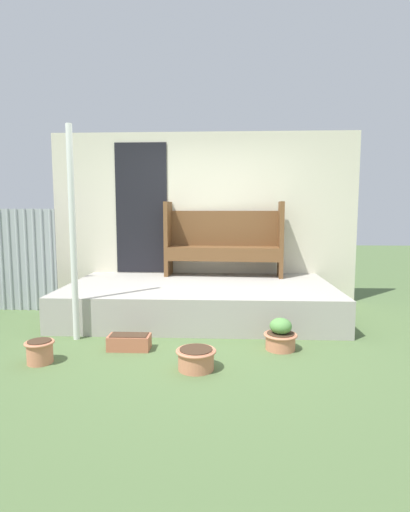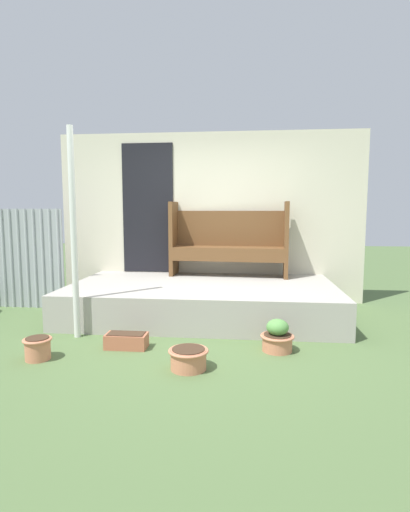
# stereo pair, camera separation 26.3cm
# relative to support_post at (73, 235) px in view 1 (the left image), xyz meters

# --- Properties ---
(ground_plane) EXTENTS (24.00, 24.00, 0.00)m
(ground_plane) POSITION_rel_support_post_xyz_m (1.33, 0.09, -1.16)
(ground_plane) COLOR #516B3D
(porch_slab) EXTENTS (3.50, 1.90, 0.44)m
(porch_slab) POSITION_rel_support_post_xyz_m (1.30, 1.04, -0.94)
(porch_slab) COLOR #A8A399
(porch_slab) RESTS_ON ground_plane
(house_wall) EXTENTS (4.70, 0.08, 2.60)m
(house_wall) POSITION_rel_support_post_xyz_m (1.26, 2.02, 0.15)
(house_wall) COLOR beige
(house_wall) RESTS_ON ground_plane
(support_post) EXTENTS (0.07, 0.07, 2.32)m
(support_post) POSITION_rel_support_post_xyz_m (0.00, 0.00, 0.00)
(support_post) COLOR white
(support_post) RESTS_ON ground_plane
(bench) EXTENTS (1.76, 0.50, 1.11)m
(bench) POSITION_rel_support_post_xyz_m (1.62, 1.77, -0.17)
(bench) COLOR brown
(bench) RESTS_ON porch_slab
(flower_pot_left) EXTENTS (0.27, 0.27, 0.22)m
(flower_pot_left) POSITION_rel_support_post_xyz_m (-0.09, -0.70, -1.04)
(flower_pot_left) COLOR tan
(flower_pot_left) RESTS_ON ground_plane
(flower_pot_middle) EXTENTS (0.36, 0.36, 0.19)m
(flower_pot_middle) POSITION_rel_support_post_xyz_m (1.38, -0.78, -1.05)
(flower_pot_middle) COLOR tan
(flower_pot_middle) RESTS_ON ground_plane
(flower_pot_right) EXTENTS (0.34, 0.34, 0.33)m
(flower_pot_right) POSITION_rel_support_post_xyz_m (2.21, -0.22, -1.02)
(flower_pot_right) COLOR tan
(flower_pot_right) RESTS_ON ground_plane
(planter_box_rect) EXTENTS (0.43, 0.21, 0.16)m
(planter_box_rect) POSITION_rel_support_post_xyz_m (0.66, -0.30, -1.08)
(planter_box_rect) COLOR #B76647
(planter_box_rect) RESTS_ON ground_plane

